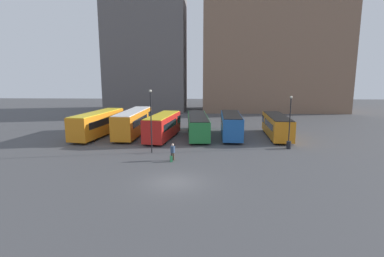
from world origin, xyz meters
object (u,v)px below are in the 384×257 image
at_px(bus_4, 231,125).
at_px(bus_5, 277,125).
at_px(lamp_post_0, 151,117).
at_px(traveler, 173,150).
at_px(lamp_post_1, 290,118).
at_px(bus_2, 163,126).
at_px(trash_bin, 289,145).
at_px(bus_1, 134,122).
at_px(suitcase, 171,159).
at_px(bus_0, 98,123).
at_px(bus_3, 198,124).

xyz_separation_m(bus_4, bus_5, (6.03, 0.36, -0.12)).
bearing_deg(lamp_post_0, bus_5, 30.02).
relative_size(bus_4, lamp_post_0, 1.43).
relative_size(traveler, lamp_post_1, 0.28).
distance_m(bus_2, trash_bin, 15.53).
height_order(bus_4, traveler, bus_4).
distance_m(bus_2, lamp_post_0, 7.43).
relative_size(bus_1, trash_bin, 13.68).
xyz_separation_m(suitcase, lamp_post_1, (12.62, 5.94, 3.13)).
height_order(bus_1, bus_4, bus_1).
relative_size(bus_2, bus_5, 0.94).
height_order(lamp_post_0, trash_bin, lamp_post_0).
distance_m(bus_0, suitcase, 16.04).
relative_size(bus_4, lamp_post_1, 1.62).
bearing_deg(bus_0, trash_bin, -95.64).
height_order(bus_0, bus_5, bus_0).
relative_size(bus_2, lamp_post_0, 1.45).
bearing_deg(lamp_post_0, traveler, -47.42).
bearing_deg(trash_bin, bus_5, 88.80).
relative_size(bus_3, trash_bin, 14.19).
relative_size(bus_5, trash_bin, 11.94).
bearing_deg(bus_0, traveler, -126.15).
bearing_deg(lamp_post_1, bus_4, 136.57).
relative_size(bus_5, suitcase, 12.28).
bearing_deg(lamp_post_1, bus_5, 89.43).
bearing_deg(trash_bin, traveler, -158.03).
bearing_deg(traveler, trash_bin, -85.69).
relative_size(traveler, trash_bin, 1.93).
height_order(bus_5, trash_bin, bus_5).
distance_m(bus_3, lamp_post_1, 12.41).
bearing_deg(bus_4, lamp_post_0, 134.48).
height_order(bus_4, suitcase, bus_4).
bearing_deg(bus_2, bus_1, 71.39).
bearing_deg(lamp_post_0, bus_0, 135.84).
height_order(bus_3, lamp_post_1, lamp_post_1).
relative_size(bus_3, suitcase, 14.58).
distance_m(bus_0, bus_3, 13.28).
bearing_deg(bus_0, bus_4, -81.20).
height_order(bus_2, lamp_post_0, lamp_post_0).
bearing_deg(trash_bin, bus_4, 134.19).
relative_size(bus_1, lamp_post_1, 1.99).
bearing_deg(bus_2, trash_bin, -99.54).
distance_m(bus_3, traveler, 12.18).
xyz_separation_m(bus_1, bus_2, (4.31, -2.22, -0.13)).
bearing_deg(lamp_post_1, bus_2, 163.42).
bearing_deg(bus_4, bus_1, 87.59).
bearing_deg(bus_1, lamp_post_1, -106.59).
distance_m(bus_0, traveler, 15.70).
xyz_separation_m(bus_1, bus_3, (8.72, -0.08, -0.29)).
height_order(bus_1, bus_3, bus_1).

